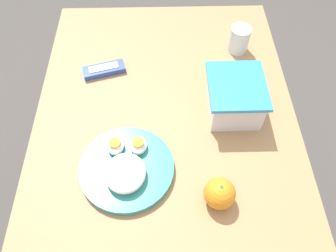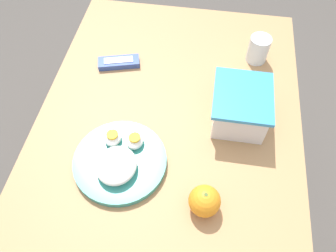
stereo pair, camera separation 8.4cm
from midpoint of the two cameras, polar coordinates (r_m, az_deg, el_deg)
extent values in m
plane|color=#4C4742|center=(1.55, -1.80, -16.83)|extent=(10.00, 10.00, 0.00)
cube|color=#AD7F51|center=(0.87, -3.07, -2.09)|extent=(1.07, 0.71, 0.03)
cylinder|color=#936C45|center=(1.50, -13.90, 5.61)|extent=(0.05, 0.05, 0.73)
cylinder|color=#936C45|center=(1.49, 9.41, 6.14)|extent=(0.05, 0.05, 0.73)
cube|color=white|center=(0.88, 8.79, 4.61)|extent=(0.15, 0.13, 0.09)
cube|color=beige|center=(0.89, 8.65, 3.88)|extent=(0.14, 0.12, 0.06)
cube|color=#338CC6|center=(0.84, 9.23, 6.78)|extent=(0.17, 0.15, 0.01)
ellipsoid|color=gray|center=(0.90, 8.99, 6.81)|extent=(0.06, 0.05, 0.03)
ellipsoid|color=gray|center=(0.85, 8.37, 2.56)|extent=(0.06, 0.05, 0.03)
sphere|color=orange|center=(0.75, 5.77, -11.87)|extent=(0.07, 0.07, 0.07)
cylinder|color=#4C662D|center=(0.72, 6.00, -10.84)|extent=(0.01, 0.01, 0.00)
cylinder|color=teal|center=(0.81, -10.13, -7.53)|extent=(0.23, 0.23, 0.02)
ellipsoid|color=white|center=(0.78, -10.56, -8.29)|extent=(0.11, 0.10, 0.03)
ellipsoid|color=white|center=(0.82, -12.03, -3.63)|extent=(0.05, 0.04, 0.02)
cylinder|color=#F4A823|center=(0.81, -12.20, -3.11)|extent=(0.03, 0.03, 0.01)
ellipsoid|color=white|center=(0.81, -8.12, -3.59)|extent=(0.05, 0.04, 0.02)
cylinder|color=#F4A823|center=(0.80, -8.24, -3.07)|extent=(0.03, 0.03, 0.01)
cube|color=#334C9E|center=(1.02, -13.42, 9.36)|extent=(0.08, 0.13, 0.02)
cube|color=white|center=(1.01, -13.53, 9.76)|extent=(0.05, 0.09, 0.00)
cylinder|color=silver|center=(1.05, 10.03, 14.52)|extent=(0.06, 0.06, 0.08)
camera|label=1|loc=(0.04, -92.87, -4.22)|focal=35.00mm
camera|label=2|loc=(0.04, 87.13, 4.22)|focal=35.00mm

